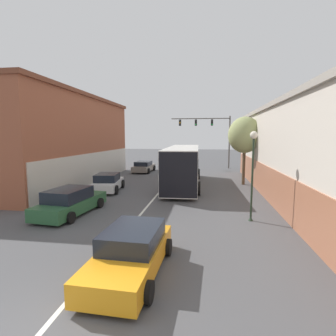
% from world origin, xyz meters
% --- Properties ---
extents(lane_center_line, '(0.14, 46.50, 0.01)m').
position_xyz_m(lane_center_line, '(0.00, 17.25, 0.00)').
color(lane_center_line, silver).
rests_on(lane_center_line, ground_plane).
extents(building_left_brick, '(9.69, 18.49, 7.78)m').
position_xyz_m(building_left_brick, '(-11.12, 17.80, 4.01)').
color(building_left_brick, '#995138').
rests_on(building_left_brick, ground_plane).
extents(bus, '(3.10, 11.70, 3.28)m').
position_xyz_m(bus, '(1.54, 17.62, 1.84)').
color(bus, silver).
rests_on(bus, ground_plane).
extents(hatchback_foreground, '(2.15, 4.46, 1.35)m').
position_xyz_m(hatchback_foreground, '(1.21, 3.12, 0.64)').
color(hatchback_foreground, orange).
rests_on(hatchback_foreground, ground_plane).
extents(parked_car_left_near, '(2.17, 4.48, 1.26)m').
position_xyz_m(parked_car_left_near, '(-3.82, 25.53, 0.61)').
color(parked_car_left_near, slate).
rests_on(parked_car_left_near, ground_plane).
extents(parked_car_left_mid, '(2.39, 4.80, 1.42)m').
position_xyz_m(parked_car_left_mid, '(-3.76, 8.52, 0.67)').
color(parked_car_left_mid, '#285633').
rests_on(parked_car_left_mid, ground_plane).
extents(parked_car_left_far, '(2.38, 4.10, 1.36)m').
position_xyz_m(parked_car_left_far, '(-3.99, 14.54, 0.65)').
color(parked_car_left_far, silver).
rests_on(parked_car_left_far, ground_plane).
extents(traffic_signal_gantry, '(7.66, 0.36, 6.77)m').
position_xyz_m(traffic_signal_gantry, '(3.91, 30.49, 5.02)').
color(traffic_signal_gantry, '#514C47').
rests_on(traffic_signal_gantry, ground_plane).
extents(street_lamp, '(0.37, 0.37, 4.43)m').
position_xyz_m(street_lamp, '(5.70, 8.76, 2.85)').
color(street_lamp, '#233323').
rests_on(street_lamp, ground_plane).
extents(street_tree_near, '(2.81, 2.53, 5.84)m').
position_xyz_m(street_tree_near, '(6.68, 18.88, 4.27)').
color(street_tree_near, brown).
rests_on(street_tree_near, ground_plane).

